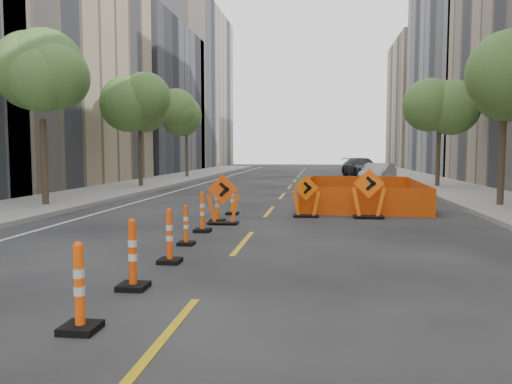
# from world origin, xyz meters

# --- Properties ---
(ground_plane) EXTENTS (140.00, 140.00, 0.00)m
(ground_plane) POSITION_xyz_m (0.00, 0.00, 0.00)
(ground_plane) COLOR black
(sidewalk_left) EXTENTS (4.00, 90.00, 0.15)m
(sidewalk_left) POSITION_xyz_m (-9.00, 12.00, 0.07)
(sidewalk_left) COLOR gray
(sidewalk_left) RESTS_ON ground
(bld_left_d) EXTENTS (12.00, 16.00, 14.00)m
(bld_left_d) POSITION_xyz_m (-17.00, 39.20, 7.00)
(bld_left_d) COLOR #4C4C51
(bld_left_d) RESTS_ON ground
(bld_left_e) EXTENTS (12.00, 20.00, 20.00)m
(bld_left_e) POSITION_xyz_m (-17.00, 55.60, 10.00)
(bld_left_e) COLOR gray
(bld_left_e) RESTS_ON ground
(bld_right_d) EXTENTS (12.00, 18.00, 20.00)m
(bld_right_d) POSITION_xyz_m (17.00, 40.20, 10.00)
(bld_right_d) COLOR gray
(bld_right_d) RESTS_ON ground
(bld_right_e) EXTENTS (12.00, 14.00, 16.00)m
(bld_right_e) POSITION_xyz_m (17.00, 58.60, 8.00)
(bld_right_e) COLOR tan
(bld_right_e) RESTS_ON ground
(tree_l_b) EXTENTS (2.80, 2.80, 5.95)m
(tree_l_b) POSITION_xyz_m (-8.40, 10.00, 4.53)
(tree_l_b) COLOR #382B1E
(tree_l_b) RESTS_ON ground
(tree_l_c) EXTENTS (2.80, 2.80, 5.95)m
(tree_l_c) POSITION_xyz_m (-8.40, 20.00, 4.53)
(tree_l_c) COLOR #382B1E
(tree_l_c) RESTS_ON ground
(tree_l_d) EXTENTS (2.80, 2.80, 5.95)m
(tree_l_d) POSITION_xyz_m (-8.40, 30.00, 4.53)
(tree_l_d) COLOR #382B1E
(tree_l_d) RESTS_ON ground
(tree_r_b) EXTENTS (2.80, 2.80, 5.95)m
(tree_r_b) POSITION_xyz_m (8.40, 12.00, 4.53)
(tree_r_b) COLOR #382B1E
(tree_r_b) RESTS_ON ground
(tree_r_c) EXTENTS (2.80, 2.80, 5.95)m
(tree_r_c) POSITION_xyz_m (8.40, 22.00, 4.53)
(tree_r_c) COLOR #382B1E
(tree_r_c) RESTS_ON ground
(channelizer_2) EXTENTS (0.43, 0.43, 1.09)m
(channelizer_2) POSITION_xyz_m (-1.06, -1.90, 0.54)
(channelizer_2) COLOR #F34E0A
(channelizer_2) RESTS_ON ground
(channelizer_3) EXTENTS (0.44, 0.44, 1.11)m
(channelizer_3) POSITION_xyz_m (-1.11, -0.07, 0.56)
(channelizer_3) COLOR #DA4009
(channelizer_3) RESTS_ON ground
(channelizer_4) EXTENTS (0.42, 0.42, 1.06)m
(channelizer_4) POSITION_xyz_m (-1.08, 1.75, 0.53)
(channelizer_4) COLOR #E84209
(channelizer_4) RESTS_ON ground
(channelizer_5) EXTENTS (0.37, 0.37, 0.93)m
(channelizer_5) POSITION_xyz_m (-1.26, 3.58, 0.46)
(channelizer_5) COLOR #D54308
(channelizer_5) RESTS_ON ground
(channelizer_6) EXTENTS (0.42, 0.42, 1.08)m
(channelizer_6) POSITION_xyz_m (-1.31, 5.41, 0.54)
(channelizer_6) COLOR #DE4A09
(channelizer_6) RESTS_ON ground
(channelizer_7) EXTENTS (0.44, 0.44, 1.12)m
(channelizer_7) POSITION_xyz_m (-1.28, 7.23, 0.56)
(channelizer_7) COLOR #EC6009
(channelizer_7) RESTS_ON ground
(channelizer_8) EXTENTS (0.40, 0.40, 1.03)m
(channelizer_8) POSITION_xyz_m (-1.15, 9.06, 0.51)
(channelizer_8) COLOR orange
(channelizer_8) RESTS_ON ground
(chevron_sign_left) EXTENTS (1.05, 0.73, 1.47)m
(chevron_sign_left) POSITION_xyz_m (-1.03, 6.85, 0.73)
(chevron_sign_left) COLOR #D94309
(chevron_sign_left) RESTS_ON ground
(chevron_sign_center) EXTENTS (1.04, 0.82, 1.36)m
(chevron_sign_center) POSITION_xyz_m (1.33, 8.74, 0.68)
(chevron_sign_center) COLOR #EF5F0A
(chevron_sign_center) RESTS_ON ground
(chevron_sign_right) EXTENTS (1.08, 0.67, 1.59)m
(chevron_sign_right) POSITION_xyz_m (3.31, 8.70, 0.80)
(chevron_sign_right) COLOR #FE5B0A
(chevron_sign_right) RESTS_ON ground
(safety_fence) EXTENTS (4.74, 7.68, 0.94)m
(safety_fence) POSITION_xyz_m (3.42, 12.96, 0.47)
(safety_fence) COLOR #FF4A0D
(safety_fence) RESTS_ON ground
(parked_car_near) EXTENTS (1.81, 3.97, 1.32)m
(parked_car_near) POSITION_xyz_m (5.49, 29.30, 0.66)
(parked_car_near) COLOR #B9B9BB
(parked_car_near) RESTS_ON ground
(parked_car_mid) EXTENTS (2.82, 4.34, 1.35)m
(parked_car_mid) POSITION_xyz_m (5.39, 24.70, 0.68)
(parked_car_mid) COLOR #ADADB2
(parked_car_mid) RESTS_ON ground
(parked_car_far) EXTENTS (3.42, 5.71, 1.55)m
(parked_car_far) POSITION_xyz_m (5.14, 34.50, 0.77)
(parked_car_far) COLOR black
(parked_car_far) RESTS_ON ground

